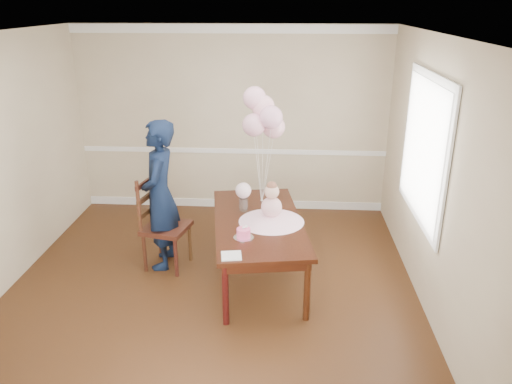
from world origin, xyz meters
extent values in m
cube|color=black|center=(0.00, 0.00, 0.00)|extent=(4.50, 5.00, 0.00)
cube|color=white|center=(0.00, 0.00, 2.70)|extent=(4.50, 5.00, 0.02)
cube|color=tan|center=(0.00, 2.50, 1.35)|extent=(4.50, 0.02, 2.70)
cube|color=tan|center=(0.00, -2.50, 1.35)|extent=(4.50, 0.02, 2.70)
cube|color=tan|center=(2.25, 0.00, 1.35)|extent=(0.02, 5.00, 2.70)
cube|color=white|center=(0.00, 2.49, 0.90)|extent=(4.50, 0.02, 0.07)
cube|color=white|center=(0.00, 2.49, 2.63)|extent=(4.50, 0.02, 0.12)
cube|color=white|center=(0.00, 2.49, 0.06)|extent=(4.50, 0.02, 0.12)
cube|color=white|center=(2.23, 0.50, 1.55)|extent=(0.02, 1.66, 1.56)
cube|color=white|center=(2.21, 0.50, 1.55)|extent=(0.01, 1.50, 1.40)
cube|color=black|center=(0.50, 0.44, 0.69)|extent=(1.23, 2.03, 0.05)
cube|color=black|center=(0.50, 0.44, 0.62)|extent=(1.12, 1.92, 0.10)
cylinder|color=black|center=(0.24, -0.49, 0.33)|extent=(0.08, 0.08, 0.67)
cylinder|color=black|center=(1.03, -0.37, 0.33)|extent=(0.08, 0.08, 0.67)
cylinder|color=black|center=(-0.03, 1.24, 0.33)|extent=(0.08, 0.08, 0.67)
cylinder|color=black|center=(0.76, 1.37, 0.33)|extent=(0.08, 0.08, 0.67)
cone|color=#FFBBD4|center=(0.65, 0.41, 0.76)|extent=(0.83, 0.83, 0.10)
sphere|color=pink|center=(0.65, 0.41, 0.89)|extent=(0.23, 0.23, 0.23)
sphere|color=#D2A591|center=(0.65, 0.41, 1.07)|extent=(0.16, 0.16, 0.16)
sphere|color=brown|center=(0.65, 0.41, 1.12)|extent=(0.11, 0.11, 0.11)
cylinder|color=silver|center=(0.37, -0.01, 0.72)|extent=(0.24, 0.24, 0.01)
cylinder|color=#FF508D|center=(0.37, -0.01, 0.77)|extent=(0.16, 0.16, 0.10)
sphere|color=silver|center=(0.37, -0.01, 0.83)|extent=(0.03, 0.03, 0.03)
sphere|color=white|center=(0.40, 0.01, 0.83)|extent=(0.03, 0.03, 0.03)
cylinder|color=silver|center=(0.31, 0.70, 0.79)|extent=(0.11, 0.11, 0.15)
sphere|color=beige|center=(0.31, 0.70, 0.96)|extent=(0.18, 0.18, 0.18)
cube|color=white|center=(0.29, -0.41, 0.72)|extent=(0.22, 0.22, 0.01)
cylinder|color=silver|center=(0.51, 0.97, 0.72)|extent=(0.04, 0.04, 0.02)
sphere|color=#E09EB2|center=(0.42, 0.96, 1.67)|extent=(0.27, 0.27, 0.27)
sphere|color=#E5A2C1|center=(0.61, 0.94, 1.76)|extent=(0.27, 0.27, 0.27)
sphere|color=#FFB4C4|center=(0.52, 1.07, 1.86)|extent=(0.27, 0.27, 0.27)
sphere|color=#F4ADC6|center=(0.42, 1.07, 1.95)|extent=(0.27, 0.27, 0.27)
sphere|color=#E2A0AF|center=(0.64, 1.07, 1.62)|extent=(0.27, 0.27, 0.27)
cylinder|color=white|center=(0.46, 0.96, 1.12)|extent=(0.09, 0.02, 0.80)
cylinder|color=silver|center=(0.56, 0.95, 1.17)|extent=(0.10, 0.04, 0.89)
cylinder|color=silver|center=(0.51, 1.02, 1.22)|extent=(0.01, 0.09, 0.99)
cylinder|color=white|center=(0.47, 1.02, 1.27)|extent=(0.09, 0.09, 1.08)
cylinder|color=white|center=(0.58, 1.02, 1.10)|extent=(0.12, 0.09, 0.74)
cube|color=#32150D|center=(-0.59, 0.63, 0.50)|extent=(0.58, 0.58, 0.06)
cylinder|color=black|center=(-0.83, 0.48, 0.24)|extent=(0.05, 0.05, 0.48)
cylinder|color=black|center=(-0.44, 0.39, 0.24)|extent=(0.05, 0.05, 0.48)
cylinder|color=#3E1C11|center=(-0.74, 0.86, 0.24)|extent=(0.05, 0.05, 0.48)
cylinder|color=#361E0E|center=(-0.35, 0.77, 0.24)|extent=(0.05, 0.05, 0.48)
cylinder|color=#3C1C10|center=(-0.85, 0.48, 0.82)|extent=(0.05, 0.05, 0.62)
cylinder|color=#3E1510|center=(-0.76, 0.87, 0.82)|extent=(0.05, 0.05, 0.62)
cube|color=#3B2010|center=(-0.81, 0.67, 0.69)|extent=(0.13, 0.44, 0.06)
cube|color=#321A0D|center=(-0.81, 0.67, 0.86)|extent=(0.13, 0.44, 0.06)
cube|color=#33140E|center=(-0.81, 0.67, 1.04)|extent=(0.13, 0.44, 0.06)
imported|color=black|center=(-0.65, 0.68, 0.89)|extent=(0.46, 0.67, 1.77)
camera|label=1|loc=(0.79, -4.60, 3.00)|focal=35.00mm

